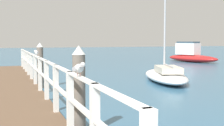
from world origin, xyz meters
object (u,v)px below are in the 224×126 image
seagull_foreground (79,68)px  seagull_background (36,52)px  dock_piling_far (40,65)px  boat_3 (191,55)px  dock_piling_near (79,91)px  boat_1 (166,75)px

seagull_foreground → seagull_background: (-0.01, 6.41, 0.00)m
dock_piling_far → boat_3: size_ratio=0.35×
boat_3 → seagull_foreground: bearing=-148.5°
seagull_foreground → seagull_background: same height
dock_piling_near → dock_piling_far: same height
boat_1 → boat_3: size_ratio=1.04×
seagull_foreground → seagull_background: bearing=126.2°
dock_piling_far → boat_3: 18.96m
dock_piling_far → seagull_background: bearing=-100.2°
seagull_foreground → boat_3: bearing=86.1°
seagull_foreground → dock_piling_near: bearing=112.2°
seagull_foreground → seagull_background: 6.41m
boat_1 → boat_3: boat_1 is taller
dock_piling_near → boat_1: bearing=47.3°
dock_piling_near → seagull_foreground: 1.70m
dock_piling_near → boat_3: 23.61m
dock_piling_near → boat_3: size_ratio=0.35×
dock_piling_near → boat_1: boat_1 is taller
seagull_foreground → boat_1: size_ratio=0.07×
dock_piling_far → boat_1: boat_1 is taller
seagull_foreground → boat_3: 25.01m
seagull_background → boat_3: 20.54m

